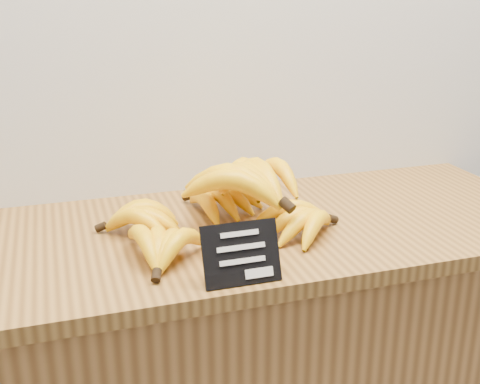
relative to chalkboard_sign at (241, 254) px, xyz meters
name	(u,v)px	position (x,y,z in m)	size (l,w,h in m)	color
counter_top	(233,233)	(0.05, 0.23, -0.06)	(1.39, 0.54, 0.03)	olive
chalkboard_sign	(241,254)	(0.00, 0.00, 0.00)	(0.13, 0.01, 0.10)	black
banana_pile	(226,202)	(0.04, 0.22, 0.01)	(0.49, 0.38, 0.13)	yellow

